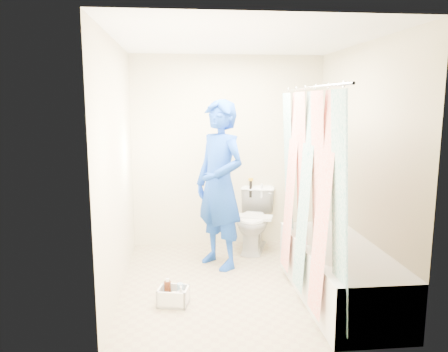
{
  "coord_description": "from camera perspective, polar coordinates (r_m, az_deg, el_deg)",
  "views": [
    {
      "loc": [
        -0.62,
        -4.16,
        1.83
      ],
      "look_at": [
        -0.14,
        0.43,
        1.04
      ],
      "focal_mm": 35.0,
      "sensor_mm": 36.0,
      "label": 1
    }
  ],
  "objects": [
    {
      "name": "tank_lid",
      "position": [
        5.32,
        3.8,
        -5.39
      ],
      "size": [
        0.51,
        0.34,
        0.04
      ],
      "primitive_type": "cube",
      "rotation": [
        0.0,
        0.0,
        -0.32
      ],
      "color": "white",
      "rests_on": "toilet"
    },
    {
      "name": "ceiling",
      "position": [
        4.25,
        2.6,
        17.39
      ],
      "size": [
        2.4,
        2.6,
        0.02
      ],
      "primitive_type": "cube",
      "color": "white",
      "rests_on": "wall_back"
    },
    {
      "name": "wall_front",
      "position": [
        3.0,
        6.09,
        -2.52
      ],
      "size": [
        2.4,
        0.02,
        2.4
      ],
      "primitive_type": "cube",
      "color": "beige",
      "rests_on": "ground"
    },
    {
      "name": "wall_back",
      "position": [
        5.54,
        0.51,
        3.16
      ],
      "size": [
        2.4,
        0.02,
        2.4
      ],
      "primitive_type": "cube",
      "color": "beige",
      "rests_on": "ground"
    },
    {
      "name": "tank_internals",
      "position": [
        5.57,
        3.89,
        -1.49
      ],
      "size": [
        0.18,
        0.09,
        0.25
      ],
      "color": "black",
      "rests_on": "toilet"
    },
    {
      "name": "shower_curtain",
      "position": [
        3.99,
        10.76,
        -2.2
      ],
      "size": [
        0.06,
        1.75,
        1.8
      ],
      "primitive_type": "cube",
      "color": "white",
      "rests_on": "curtain_rod"
    },
    {
      "name": "wall_left",
      "position": [
        4.25,
        -13.74,
        0.88
      ],
      "size": [
        0.02,
        2.6,
        2.4
      ],
      "primitive_type": "cube",
      "color": "beige",
      "rests_on": "ground"
    },
    {
      "name": "floor",
      "position": [
        4.59,
        2.36,
        -13.81
      ],
      "size": [
        2.6,
        2.6,
        0.0
      ],
      "primitive_type": "plane",
      "color": "tan",
      "rests_on": "ground"
    },
    {
      "name": "bathtub",
      "position": [
        4.31,
        14.74,
        -11.9
      ],
      "size": [
        0.7,
        1.75,
        0.5
      ],
      "color": "white",
      "rests_on": "ground"
    },
    {
      "name": "wall_right",
      "position": [
        4.59,
        17.48,
        1.34
      ],
      "size": [
        0.02,
        2.6,
        2.4
      ],
      "primitive_type": "cube",
      "color": "beige",
      "rests_on": "ground"
    },
    {
      "name": "cleaning_caddy",
      "position": [
        4.15,
        -6.51,
        -15.41
      ],
      "size": [
        0.31,
        0.27,
        0.2
      ],
      "rotation": [
        0.0,
        0.0,
        -0.23
      ],
      "color": "white",
      "rests_on": "ground"
    },
    {
      "name": "curtain_rod",
      "position": [
        3.91,
        11.2,
        11.26
      ],
      "size": [
        0.02,
        1.9,
        0.02
      ],
      "primitive_type": "cylinder",
      "rotation": [
        1.57,
        0.0,
        0.0
      ],
      "color": "silver",
      "rests_on": "wall_back"
    },
    {
      "name": "plumber",
      "position": [
        4.8,
        -0.58,
        -1.16
      ],
      "size": [
        0.76,
        0.81,
        1.85
      ],
      "primitive_type": "imported",
      "rotation": [
        0.0,
        0.0,
        -0.94
      ],
      "color": "#1021A7",
      "rests_on": "ground"
    },
    {
      "name": "toilet",
      "position": [
        5.46,
        3.98,
        -5.73
      ],
      "size": [
        0.64,
        0.84,
        0.76
      ],
      "primitive_type": "imported",
      "rotation": [
        0.0,
        0.0,
        -0.32
      ],
      "color": "white",
      "rests_on": "ground"
    }
  ]
}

